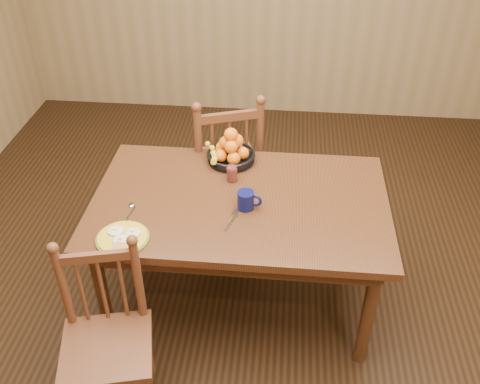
# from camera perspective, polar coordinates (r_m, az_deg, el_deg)

# --- Properties ---
(room) EXTENTS (4.52, 5.02, 2.72)m
(room) POSITION_cam_1_polar(r_m,az_deg,el_deg) (2.57, -0.00, 9.92)
(room) COLOR black
(room) RESTS_ON ground
(dining_table) EXTENTS (1.60, 1.00, 0.75)m
(dining_table) POSITION_cam_1_polar(r_m,az_deg,el_deg) (2.94, -0.00, -2.12)
(dining_table) COLOR black
(dining_table) RESTS_ON ground
(chair_far) EXTENTS (0.60, 0.59, 1.05)m
(chair_far) POSITION_cam_1_polar(r_m,az_deg,el_deg) (3.60, -1.65, 2.87)
(chair_far) COLOR #552C19
(chair_far) RESTS_ON ground
(chair_near) EXTENTS (0.50, 0.49, 0.92)m
(chair_near) POSITION_cam_1_polar(r_m,az_deg,el_deg) (2.68, -14.04, -15.01)
(chair_near) COLOR #552C19
(chair_near) RESTS_ON ground
(breakfast_plate) EXTENTS (0.26, 0.29, 0.04)m
(breakfast_plate) POSITION_cam_1_polar(r_m,az_deg,el_deg) (2.69, -12.41, -4.84)
(breakfast_plate) COLOR #59601E
(breakfast_plate) RESTS_ON dining_table
(fork) EXTENTS (0.06, 0.18, 0.00)m
(fork) POSITION_cam_1_polar(r_m,az_deg,el_deg) (2.75, -0.79, -2.87)
(fork) COLOR silver
(fork) RESTS_ON dining_table
(spoon) EXTENTS (0.04, 0.16, 0.01)m
(spoon) POSITION_cam_1_polar(r_m,az_deg,el_deg) (2.88, -11.53, -1.64)
(spoon) COLOR silver
(spoon) RESTS_ON dining_table
(coffee_mug) EXTENTS (0.13, 0.09, 0.10)m
(coffee_mug) POSITION_cam_1_polar(r_m,az_deg,el_deg) (2.80, 0.70, -0.86)
(coffee_mug) COLOR #0B0E3D
(coffee_mug) RESTS_ON dining_table
(juice_glass) EXTENTS (0.06, 0.06, 0.09)m
(juice_glass) POSITION_cam_1_polar(r_m,az_deg,el_deg) (3.01, -0.86, 1.94)
(juice_glass) COLOR silver
(juice_glass) RESTS_ON dining_table
(fruit_bowl) EXTENTS (0.32, 0.29, 0.22)m
(fruit_bowl) POSITION_cam_1_polar(r_m,az_deg,el_deg) (3.17, -1.04, 4.35)
(fruit_bowl) COLOR black
(fruit_bowl) RESTS_ON dining_table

